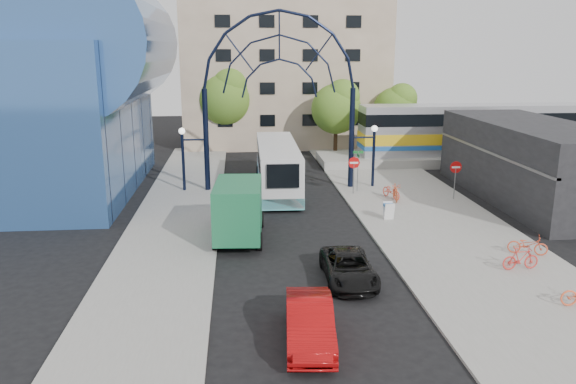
{
  "coord_description": "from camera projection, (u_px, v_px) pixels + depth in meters",
  "views": [
    {
      "loc": [
        -2.87,
        -24.02,
        9.53
      ],
      "look_at": [
        -0.15,
        6.0,
        1.85
      ],
      "focal_mm": 35.0,
      "sensor_mm": 36.0,
      "label": 1
    }
  ],
  "objects": [
    {
      "name": "green_truck",
      "position": [
        239.0,
        209.0,
        28.92
      ],
      "size": [
        2.7,
        6.28,
        3.11
      ],
      "rotation": [
        0.0,
        0.0,
        -0.06
      ],
      "color": "black",
      "rests_on": "ground"
    },
    {
      "name": "bike_near_a",
      "position": [
        391.0,
        191.0,
        36.43
      ],
      "size": [
        1.22,
        1.98,
        0.98
      ],
      "primitive_type": "imported",
      "rotation": [
        0.0,
        0.0,
        0.33
      ],
      "color": "#F54531",
      "rests_on": "sidewalk_east"
    },
    {
      "name": "red_sedan",
      "position": [
        310.0,
        322.0,
        18.64
      ],
      "size": [
        1.89,
        4.54,
        1.46
      ],
      "primitive_type": "imported",
      "rotation": [
        0.0,
        0.0,
        -0.08
      ],
      "color": "#9D090B",
      "rests_on": "ground"
    },
    {
      "name": "tree_north_b",
      "position": [
        226.0,
        96.0,
        53.03
      ],
      "size": [
        5.12,
        5.12,
        8.0
      ],
      "color": "#382314",
      "rests_on": "ground"
    },
    {
      "name": "tree_north_c",
      "position": [
        397.0,
        107.0,
        52.74
      ],
      "size": [
        4.16,
        4.16,
        6.5
      ],
      "color": "#382314",
      "rests_on": "ground"
    },
    {
      "name": "bike_near_b",
      "position": [
        395.0,
        193.0,
        35.79
      ],
      "size": [
        0.7,
        1.81,
        1.06
      ],
      "primitive_type": "imported",
      "rotation": [
        0.0,
        0.0,
        -0.12
      ],
      "color": "#D4552A",
      "rests_on": "sidewalk_east"
    },
    {
      "name": "street_name_sign",
      "position": [
        358.0,
        162.0,
        37.87
      ],
      "size": [
        0.7,
        0.7,
        2.8
      ],
      "color": "slate",
      "rests_on": "sidewalk_east"
    },
    {
      "name": "tree_north_a",
      "position": [
        338.0,
        106.0,
        50.2
      ],
      "size": [
        4.48,
        4.48,
        7.0
      ],
      "color": "#382314",
      "rests_on": "ground"
    },
    {
      "name": "sandwich_board",
      "position": [
        389.0,
        209.0,
        31.86
      ],
      "size": [
        0.55,
        0.61,
        0.99
      ],
      "color": "white",
      "rests_on": "sidewalk_east"
    },
    {
      "name": "bike_far_b",
      "position": [
        521.0,
        259.0,
        24.6
      ],
      "size": [
        1.71,
        0.58,
        1.01
      ],
      "primitive_type": "imported",
      "rotation": [
        0.0,
        0.0,
        1.63
      ],
      "color": "red",
      "rests_on": "sidewalk_east"
    },
    {
      "name": "apartment_block",
      "position": [
        283.0,
        74.0,
        57.98
      ],
      "size": [
        20.0,
        12.1,
        14.0
      ],
      "color": "tan",
      "rests_on": "ground"
    },
    {
      "name": "plaza_west",
      "position": [
        174.0,
        226.0,
        30.99
      ],
      "size": [
        5.0,
        50.0,
        0.12
      ],
      "primitive_type": "cube",
      "color": "gray",
      "rests_on": "ground"
    },
    {
      "name": "train_car",
      "position": [
        505.0,
        129.0,
        48.05
      ],
      "size": [
        25.1,
        3.05,
        4.2
      ],
      "color": "#B7B7BC",
      "rests_on": "train_platform"
    },
    {
      "name": "transit_hall",
      "position": [
        49.0,
        93.0,
        37.27
      ],
      "size": [
        16.5,
        18.0,
        14.5
      ],
      "color": "#315997",
      "rests_on": "ground"
    },
    {
      "name": "ground",
      "position": [
        303.0,
        263.0,
        25.79
      ],
      "size": [
        120.0,
        120.0,
        0.0
      ],
      "primitive_type": "plane",
      "color": "black",
      "rests_on": "ground"
    },
    {
      "name": "sidewalk_east",
      "position": [
        441.0,
        230.0,
        30.33
      ],
      "size": [
        8.0,
        56.0,
        0.12
      ],
      "primitive_type": "cube",
      "color": "gray",
      "rests_on": "ground"
    },
    {
      "name": "train_platform",
      "position": [
        502.0,
        158.0,
        48.67
      ],
      "size": [
        32.0,
        5.0,
        0.8
      ],
      "primitive_type": "cube",
      "color": "gray",
      "rests_on": "ground"
    },
    {
      "name": "commercial_block_east",
      "position": [
        531.0,
        161.0,
        36.22
      ],
      "size": [
        6.0,
        16.0,
        5.0
      ],
      "primitive_type": "cube",
      "color": "black",
      "rests_on": "ground"
    },
    {
      "name": "bike_far_a",
      "position": [
        528.0,
        245.0,
        26.45
      ],
      "size": [
        1.89,
        1.27,
        0.94
      ],
      "primitive_type": "imported",
      "rotation": [
        0.0,
        0.0,
        1.18
      ],
      "color": "#D84A2B",
      "rests_on": "sidewalk_east"
    },
    {
      "name": "stop_sign",
      "position": [
        354.0,
        166.0,
        37.29
      ],
      "size": [
        0.8,
        0.07,
        2.5
      ],
      "color": "slate",
      "rests_on": "sidewalk_east"
    },
    {
      "name": "gateway_arch",
      "position": [
        279.0,
        64.0,
        37.18
      ],
      "size": [
        13.64,
        0.44,
        12.1
      ],
      "color": "black",
      "rests_on": "ground"
    },
    {
      "name": "black_suv",
      "position": [
        349.0,
        268.0,
        23.6
      ],
      "size": [
        2.12,
        4.45,
        1.23
      ],
      "primitive_type": "imported",
      "rotation": [
        0.0,
        0.0,
        -0.02
      ],
      "color": "black",
      "rests_on": "ground"
    },
    {
      "name": "city_bus",
      "position": [
        278.0,
        166.0,
        38.71
      ],
      "size": [
        2.96,
        11.89,
        3.25
      ],
      "rotation": [
        0.0,
        0.0,
        -0.02
      ],
      "color": "silver",
      "rests_on": "ground"
    },
    {
      "name": "do_not_enter_sign",
      "position": [
        456.0,
        171.0,
        35.91
      ],
      "size": [
        0.76,
        0.07,
        2.48
      ],
      "color": "slate",
      "rests_on": "sidewalk_east"
    }
  ]
}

